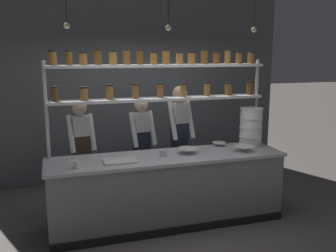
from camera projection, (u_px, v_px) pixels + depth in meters
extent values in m
plane|color=#5B5651|center=(167.00, 222.00, 5.01)|extent=(40.00, 40.00, 0.00)
cube|color=#4C5156|center=(133.00, 87.00, 6.59)|extent=(5.48, 0.12, 3.27)
cube|color=gray|center=(167.00, 191.00, 4.92)|extent=(3.02, 0.72, 0.88)
cube|color=#B7BABF|center=(167.00, 157.00, 4.83)|extent=(3.08, 0.76, 0.04)
cube|color=black|center=(176.00, 231.00, 4.65)|extent=(3.02, 0.03, 0.10)
cylinder|color=#B7BABF|center=(49.00, 147.00, 4.68)|extent=(0.04, 0.04, 2.14)
cylinder|color=#B7BABF|center=(255.00, 132.00, 5.54)|extent=(0.04, 0.04, 2.14)
cube|color=#B7BABF|center=(160.00, 99.00, 5.01)|extent=(2.92, 0.28, 0.04)
cylinder|color=#513314|center=(55.00, 95.00, 4.59)|extent=(0.09, 0.09, 0.17)
cylinder|color=black|center=(54.00, 87.00, 4.57)|extent=(0.09, 0.09, 0.02)
cylinder|color=brown|center=(84.00, 94.00, 4.69)|extent=(0.10, 0.10, 0.15)
cylinder|color=black|center=(83.00, 88.00, 4.68)|extent=(0.10, 0.10, 0.02)
cylinder|color=brown|center=(110.00, 93.00, 4.79)|extent=(0.10, 0.10, 0.17)
cylinder|color=black|center=(109.00, 85.00, 4.77)|extent=(0.10, 0.10, 0.02)
cylinder|color=brown|center=(135.00, 92.00, 4.89)|extent=(0.09, 0.09, 0.18)
cylinder|color=black|center=(135.00, 84.00, 4.87)|extent=(0.09, 0.09, 0.02)
cylinder|color=brown|center=(160.00, 91.00, 4.99)|extent=(0.09, 0.09, 0.18)
cylinder|color=black|center=(160.00, 84.00, 4.97)|extent=(0.09, 0.09, 0.02)
cylinder|color=brown|center=(183.00, 91.00, 5.08)|extent=(0.08, 0.08, 0.16)
cylinder|color=black|center=(183.00, 84.00, 5.07)|extent=(0.09, 0.09, 0.02)
cylinder|color=brown|center=(207.00, 90.00, 5.19)|extent=(0.08, 0.08, 0.17)
cylinder|color=black|center=(207.00, 83.00, 5.17)|extent=(0.09, 0.09, 0.02)
cylinder|color=brown|center=(228.00, 90.00, 5.28)|extent=(0.10, 0.10, 0.16)
cylinder|color=black|center=(229.00, 83.00, 5.27)|extent=(0.10, 0.10, 0.02)
cylinder|color=#513314|center=(250.00, 89.00, 5.38)|extent=(0.09, 0.09, 0.17)
cylinder|color=black|center=(250.00, 82.00, 5.36)|extent=(0.09, 0.09, 0.02)
cube|color=#B7BABF|center=(160.00, 66.00, 4.92)|extent=(2.92, 0.28, 0.04)
cylinder|color=brown|center=(53.00, 59.00, 4.51)|extent=(0.10, 0.10, 0.16)
cylinder|color=black|center=(52.00, 51.00, 4.49)|extent=(0.10, 0.10, 0.02)
cylinder|color=brown|center=(69.00, 59.00, 4.56)|extent=(0.08, 0.08, 0.16)
cylinder|color=black|center=(69.00, 51.00, 4.55)|extent=(0.08, 0.08, 0.02)
cylinder|color=brown|center=(83.00, 59.00, 4.62)|extent=(0.10, 0.10, 0.14)
cylinder|color=black|center=(83.00, 53.00, 4.60)|extent=(0.10, 0.10, 0.02)
cylinder|color=#513314|center=(98.00, 58.00, 4.66)|extent=(0.09, 0.09, 0.17)
cylinder|color=black|center=(98.00, 50.00, 4.65)|extent=(0.09, 0.09, 0.02)
cylinder|color=brown|center=(113.00, 59.00, 4.72)|extent=(0.10, 0.10, 0.16)
cylinder|color=black|center=(113.00, 51.00, 4.71)|extent=(0.10, 0.10, 0.02)
cylinder|color=brown|center=(127.00, 58.00, 4.77)|extent=(0.09, 0.09, 0.18)
cylinder|color=black|center=(127.00, 50.00, 4.75)|extent=(0.09, 0.09, 0.02)
cylinder|color=#513314|center=(140.00, 58.00, 4.82)|extent=(0.08, 0.08, 0.17)
cylinder|color=black|center=(140.00, 51.00, 4.81)|extent=(0.09, 0.09, 0.02)
cylinder|color=brown|center=(154.00, 59.00, 4.88)|extent=(0.09, 0.09, 0.15)
cylinder|color=black|center=(154.00, 52.00, 4.86)|extent=(0.10, 0.10, 0.02)
cylinder|color=brown|center=(166.00, 58.00, 4.93)|extent=(0.10, 0.10, 0.17)
cylinder|color=black|center=(166.00, 50.00, 4.91)|extent=(0.10, 0.10, 0.02)
cylinder|color=brown|center=(180.00, 59.00, 4.99)|extent=(0.09, 0.09, 0.14)
cylinder|color=black|center=(180.00, 53.00, 4.97)|extent=(0.09, 0.09, 0.02)
cylinder|color=brown|center=(192.00, 59.00, 5.04)|extent=(0.10, 0.10, 0.15)
cylinder|color=black|center=(192.00, 52.00, 5.02)|extent=(0.10, 0.10, 0.02)
cylinder|color=#513314|center=(205.00, 58.00, 5.09)|extent=(0.10, 0.10, 0.18)
cylinder|color=black|center=(205.00, 50.00, 5.07)|extent=(0.10, 0.10, 0.02)
cylinder|color=#513314|center=(216.00, 59.00, 5.14)|extent=(0.09, 0.09, 0.14)
cylinder|color=black|center=(217.00, 53.00, 5.13)|extent=(0.09, 0.09, 0.02)
cylinder|color=brown|center=(228.00, 58.00, 5.19)|extent=(0.08, 0.08, 0.17)
cylinder|color=black|center=(228.00, 51.00, 5.17)|extent=(0.08, 0.08, 0.02)
cylinder|color=brown|center=(239.00, 58.00, 5.24)|extent=(0.09, 0.09, 0.15)
cylinder|color=black|center=(239.00, 52.00, 5.23)|extent=(0.09, 0.09, 0.02)
cylinder|color=brown|center=(251.00, 58.00, 5.30)|extent=(0.10, 0.10, 0.15)
cylinder|color=black|center=(251.00, 52.00, 5.29)|extent=(0.10, 0.10, 0.02)
cylinder|color=black|center=(77.00, 186.00, 5.27)|extent=(0.11, 0.11, 0.77)
cylinder|color=black|center=(88.00, 184.00, 5.34)|extent=(0.11, 0.11, 0.77)
cube|color=#473828|center=(81.00, 147.00, 5.20)|extent=(0.25, 0.20, 0.33)
cube|color=white|center=(80.00, 126.00, 5.14)|extent=(0.25, 0.21, 0.27)
sphere|color=tan|center=(79.00, 107.00, 5.09)|extent=(0.20, 0.20, 0.20)
cylinder|color=white|center=(71.00, 134.00, 5.04)|extent=(0.11, 0.25, 0.51)
cylinder|color=white|center=(92.00, 132.00, 5.17)|extent=(0.11, 0.25, 0.51)
cylinder|color=black|center=(137.00, 178.00, 5.58)|extent=(0.11, 0.11, 0.77)
cylinder|color=black|center=(147.00, 177.00, 5.65)|extent=(0.11, 0.11, 0.77)
cube|color=#232838|center=(141.00, 142.00, 5.51)|extent=(0.25, 0.21, 0.33)
cube|color=white|center=(141.00, 122.00, 5.45)|extent=(0.25, 0.22, 0.27)
sphere|color=beige|center=(141.00, 105.00, 5.41)|extent=(0.20, 0.20, 0.20)
cylinder|color=white|center=(134.00, 130.00, 5.35)|extent=(0.11, 0.25, 0.51)
cylinder|color=white|center=(152.00, 128.00, 5.49)|extent=(0.11, 0.25, 0.51)
cylinder|color=black|center=(175.00, 174.00, 5.66)|extent=(0.11, 0.11, 0.84)
cylinder|color=black|center=(184.00, 173.00, 5.73)|extent=(0.11, 0.11, 0.84)
cube|color=#232838|center=(180.00, 135.00, 5.58)|extent=(0.24, 0.20, 0.37)
cube|color=white|center=(180.00, 113.00, 5.52)|extent=(0.24, 0.21, 0.30)
sphere|color=tan|center=(180.00, 94.00, 5.46)|extent=(0.22, 0.22, 0.22)
cylinder|color=white|center=(173.00, 121.00, 5.42)|extent=(0.10, 0.26, 0.55)
cylinder|color=white|center=(190.00, 119.00, 5.54)|extent=(0.10, 0.26, 0.55)
cylinder|color=white|center=(250.00, 141.00, 5.36)|extent=(0.31, 0.31, 0.12)
cylinder|color=silver|center=(250.00, 136.00, 5.35)|extent=(0.33, 0.33, 0.01)
cylinder|color=white|center=(251.00, 132.00, 5.33)|extent=(0.31, 0.31, 0.12)
cylinder|color=silver|center=(251.00, 127.00, 5.32)|extent=(0.33, 0.33, 0.01)
cylinder|color=white|center=(251.00, 122.00, 5.31)|extent=(0.31, 0.31, 0.12)
cylinder|color=silver|center=(251.00, 118.00, 5.30)|extent=(0.33, 0.33, 0.01)
cylinder|color=white|center=(251.00, 113.00, 5.28)|extent=(0.31, 0.31, 0.12)
cylinder|color=silver|center=(252.00, 108.00, 5.27)|extent=(0.33, 0.33, 0.01)
cube|color=silver|center=(120.00, 161.00, 4.54)|extent=(0.40, 0.26, 0.02)
cylinder|color=silver|center=(219.00, 146.00, 5.33)|extent=(0.09, 0.09, 0.01)
cone|color=silver|center=(219.00, 144.00, 5.32)|extent=(0.19, 0.19, 0.05)
cylinder|color=silver|center=(244.00, 151.00, 5.04)|extent=(0.12, 0.12, 0.01)
cone|color=silver|center=(244.00, 149.00, 5.04)|extent=(0.27, 0.27, 0.07)
cylinder|color=silver|center=(188.00, 153.00, 4.93)|extent=(0.12, 0.12, 0.01)
cone|color=silver|center=(188.00, 151.00, 4.92)|extent=(0.27, 0.27, 0.07)
cylinder|color=silver|center=(76.00, 165.00, 4.29)|extent=(0.07, 0.07, 0.09)
cylinder|color=#B2B7BC|center=(163.00, 153.00, 4.79)|extent=(0.09, 0.09, 0.08)
sphere|color=#F9E5B2|center=(67.00, 26.00, 4.18)|extent=(0.07, 0.07, 0.07)
sphere|color=#F9E5B2|center=(168.00, 28.00, 4.53)|extent=(0.07, 0.07, 0.07)
cylinder|color=black|center=(255.00, 2.00, 4.81)|extent=(0.01, 0.01, 0.70)
sphere|color=#F9E5B2|center=(254.00, 30.00, 4.87)|extent=(0.07, 0.07, 0.07)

